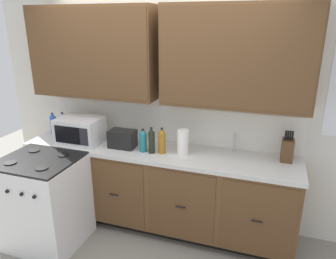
{
  "coord_description": "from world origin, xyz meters",
  "views": [
    {
      "loc": [
        1.11,
        -2.59,
        2.21
      ],
      "look_at": [
        0.14,
        0.27,
        1.18
      ],
      "focal_mm": 33.74,
      "sensor_mm": 36.0,
      "label": 1
    }
  ],
  "objects_px": {
    "bottle_amber": "(162,141)",
    "bottle_blue": "(53,124)",
    "knife_block": "(287,150)",
    "bottle_dark": "(152,141)",
    "microwave": "(80,130)",
    "paper_towel_roll": "(183,142)",
    "bottle_clear": "(63,124)",
    "bottle_teal": "(143,141)",
    "toaster": "(122,139)",
    "stove_range": "(44,201)"
  },
  "relations": [
    {
      "from": "toaster",
      "to": "paper_towel_roll",
      "type": "distance_m",
      "value": 0.67
    },
    {
      "from": "bottle_clear",
      "to": "bottle_dark",
      "type": "xyz_separation_m",
      "value": [
        1.21,
        -0.2,
        0.0
      ]
    },
    {
      "from": "bottle_blue",
      "to": "bottle_dark",
      "type": "relative_size",
      "value": 0.95
    },
    {
      "from": "knife_block",
      "to": "bottle_blue",
      "type": "height_order",
      "value": "knife_block"
    },
    {
      "from": "toaster",
      "to": "paper_towel_roll",
      "type": "xyz_separation_m",
      "value": [
        0.67,
        0.03,
        0.03
      ]
    },
    {
      "from": "microwave",
      "to": "bottle_dark",
      "type": "xyz_separation_m",
      "value": [
        0.87,
        -0.04,
        -0.0
      ]
    },
    {
      "from": "bottle_teal",
      "to": "bottle_clear",
      "type": "distance_m",
      "value": 1.13
    },
    {
      "from": "bottle_teal",
      "to": "toaster",
      "type": "bearing_deg",
      "value": 171.05
    },
    {
      "from": "stove_range",
      "to": "bottle_amber",
      "type": "distance_m",
      "value": 1.36
    },
    {
      "from": "bottle_teal",
      "to": "bottle_amber",
      "type": "xyz_separation_m",
      "value": [
        0.2,
        0.02,
        0.01
      ]
    },
    {
      "from": "bottle_blue",
      "to": "bottle_dark",
      "type": "height_order",
      "value": "bottle_dark"
    },
    {
      "from": "stove_range",
      "to": "knife_block",
      "type": "xyz_separation_m",
      "value": [
        2.3,
        0.77,
        0.57
      ]
    },
    {
      "from": "knife_block",
      "to": "paper_towel_roll",
      "type": "bearing_deg",
      "value": -170.69
    },
    {
      "from": "microwave",
      "to": "paper_towel_roll",
      "type": "distance_m",
      "value": 1.18
    },
    {
      "from": "toaster",
      "to": "bottle_clear",
      "type": "height_order",
      "value": "bottle_clear"
    },
    {
      "from": "microwave",
      "to": "bottle_amber",
      "type": "height_order",
      "value": "microwave"
    },
    {
      "from": "knife_block",
      "to": "bottle_blue",
      "type": "relative_size",
      "value": 1.18
    },
    {
      "from": "microwave",
      "to": "bottle_clear",
      "type": "xyz_separation_m",
      "value": [
        -0.34,
        0.16,
        -0.01
      ]
    },
    {
      "from": "bottle_teal",
      "to": "stove_range",
      "type": "bearing_deg",
      "value": -148.84
    },
    {
      "from": "toaster",
      "to": "bottle_dark",
      "type": "height_order",
      "value": "bottle_dark"
    },
    {
      "from": "knife_block",
      "to": "bottle_clear",
      "type": "distance_m",
      "value": 2.53
    },
    {
      "from": "bottle_amber",
      "to": "bottle_dark",
      "type": "relative_size",
      "value": 0.98
    },
    {
      "from": "paper_towel_roll",
      "to": "bottle_dark",
      "type": "xyz_separation_m",
      "value": [
        -0.31,
        -0.07,
        0.01
      ]
    },
    {
      "from": "bottle_clear",
      "to": "bottle_dark",
      "type": "distance_m",
      "value": 1.23
    },
    {
      "from": "knife_block",
      "to": "bottle_dark",
      "type": "distance_m",
      "value": 1.33
    },
    {
      "from": "bottle_teal",
      "to": "bottle_blue",
      "type": "height_order",
      "value": "bottle_blue"
    },
    {
      "from": "bottle_amber",
      "to": "bottle_blue",
      "type": "bearing_deg",
      "value": 174.3
    },
    {
      "from": "paper_towel_roll",
      "to": "bottle_clear",
      "type": "distance_m",
      "value": 1.53
    },
    {
      "from": "paper_towel_roll",
      "to": "bottle_amber",
      "type": "xyz_separation_m",
      "value": [
        -0.21,
        -0.05,
        0.0
      ]
    },
    {
      "from": "toaster",
      "to": "bottle_blue",
      "type": "bearing_deg",
      "value": 172.73
    },
    {
      "from": "knife_block",
      "to": "bottle_dark",
      "type": "relative_size",
      "value": 1.12
    },
    {
      "from": "knife_block",
      "to": "bottle_amber",
      "type": "distance_m",
      "value": 1.23
    },
    {
      "from": "bottle_dark",
      "to": "microwave",
      "type": "bearing_deg",
      "value": 177.57
    },
    {
      "from": "stove_range",
      "to": "bottle_teal",
      "type": "distance_m",
      "value": 1.19
    },
    {
      "from": "stove_range",
      "to": "toaster",
      "type": "bearing_deg",
      "value": 42.51
    },
    {
      "from": "paper_towel_roll",
      "to": "bottle_dark",
      "type": "distance_m",
      "value": 0.32
    },
    {
      "from": "microwave",
      "to": "bottle_teal",
      "type": "height_order",
      "value": "microwave"
    },
    {
      "from": "microwave",
      "to": "toaster",
      "type": "relative_size",
      "value": 1.71
    },
    {
      "from": "microwave",
      "to": "bottle_teal",
      "type": "bearing_deg",
      "value": -2.37
    },
    {
      "from": "stove_range",
      "to": "paper_towel_roll",
      "type": "bearing_deg",
      "value": 25.06
    },
    {
      "from": "microwave",
      "to": "bottle_dark",
      "type": "relative_size",
      "value": 1.73
    },
    {
      "from": "bottle_clear",
      "to": "bottle_blue",
      "type": "relative_size",
      "value": 1.03
    },
    {
      "from": "toaster",
      "to": "bottle_dark",
      "type": "distance_m",
      "value": 0.36
    },
    {
      "from": "bottle_clear",
      "to": "toaster",
      "type": "bearing_deg",
      "value": -10.08
    },
    {
      "from": "bottle_clear",
      "to": "bottle_blue",
      "type": "height_order",
      "value": "bottle_clear"
    },
    {
      "from": "stove_range",
      "to": "microwave",
      "type": "height_order",
      "value": "microwave"
    },
    {
      "from": "stove_range",
      "to": "bottle_dark",
      "type": "bearing_deg",
      "value": 28.41
    },
    {
      "from": "bottle_clear",
      "to": "paper_towel_roll",
      "type": "bearing_deg",
      "value": -4.69
    },
    {
      "from": "stove_range",
      "to": "bottle_amber",
      "type": "relative_size",
      "value": 3.48
    },
    {
      "from": "stove_range",
      "to": "bottle_clear",
      "type": "bearing_deg",
      "value": 107.1
    }
  ]
}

